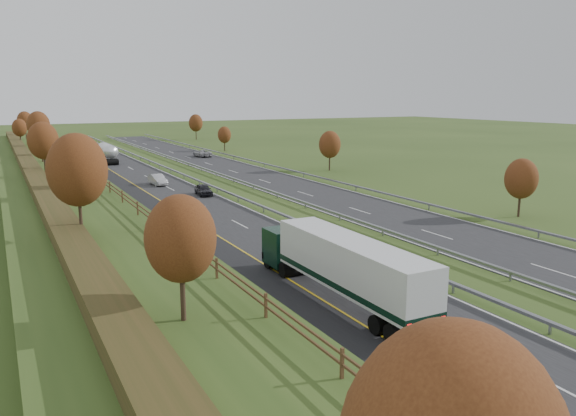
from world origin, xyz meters
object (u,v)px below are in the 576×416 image
Objects in this scene: box_lorry at (340,265)px; car_dark_near at (204,190)px; car_silver_mid at (158,180)px; road_tanker at (106,152)px; car_oncoming at (202,153)px; car_small_far at (84,146)px.

car_dark_near is at bearing 82.74° from box_lorry.
car_silver_mid is (-2.93, 10.80, 0.04)m from car_dark_near.
road_tanker reaches higher than car_oncoming.
box_lorry is at bearing -96.41° from car_silver_mid.
car_silver_mid is 36.71m from car_oncoming.
box_lorry is 39.23m from car_dark_near.
car_small_far is (0.06, 29.81, -1.18)m from road_tanker.
box_lorry is 3.67× the size of car_small_far.
box_lorry is at bearing -90.51° from road_tanker.
road_tanker is at bearing -83.81° from car_small_far.
box_lorry is 81.04m from road_tanker.
car_small_far is 0.85× the size of car_oncoming.
car_oncoming is (18.86, -28.96, 0.08)m from car_small_far.
car_oncoming is at bearing 57.24° from car_silver_mid.
car_silver_mid is (1.30, -31.36, -1.09)m from road_tanker.
box_lorry is at bearing -92.40° from car_dark_near.
car_dark_near is at bearing -84.27° from road_tanker.
car_dark_near is at bearing -78.90° from car_silver_mid.
box_lorry reaches higher than car_oncoming.
car_silver_mid is at bearing 57.77° from car_oncoming.
road_tanker is 42.38m from car_dark_near.
car_oncoming is at bearing 2.55° from road_tanker.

